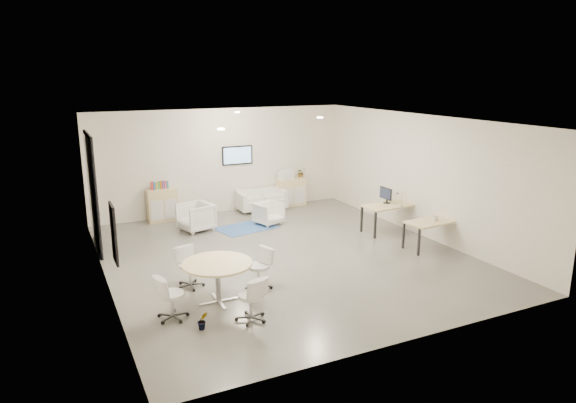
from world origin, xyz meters
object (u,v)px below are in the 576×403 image
at_px(armchair_left, 196,216).
at_px(desk_rear, 390,207).
at_px(desk_front, 432,224).
at_px(armchair_right, 269,212).
at_px(round_table, 218,267).
at_px(sideboard_right, 291,192).
at_px(loveseat, 261,201).
at_px(sideboard_left, 162,205).

distance_m(armchair_left, desk_rear, 5.31).
bearing_deg(armchair_left, desk_front, 36.01).
height_order(armchair_right, desk_rear, desk_rear).
xyz_separation_m(armchair_left, round_table, (-0.89, -4.67, 0.29)).
distance_m(sideboard_right, loveseat, 1.15).
xyz_separation_m(loveseat, round_table, (-3.35, -5.90, 0.41)).
xyz_separation_m(sideboard_right, loveseat, (-1.13, -0.14, -0.15)).
distance_m(armchair_left, desk_front, 6.26).
bearing_deg(round_table, loveseat, 60.43).
relative_size(sideboard_left, armchair_left, 1.14).
bearing_deg(sideboard_left, sideboard_right, 0.00).
bearing_deg(armchair_right, desk_front, -70.43).
xyz_separation_m(sideboard_left, round_table, (-0.27, -6.04, 0.24)).
bearing_deg(loveseat, desk_rear, -57.31).
height_order(armchair_left, desk_rear, armchair_left).
height_order(sideboard_left, desk_front, sideboard_left).
distance_m(loveseat, round_table, 6.79).
relative_size(loveseat, armchair_left, 1.81).
bearing_deg(sideboard_left, loveseat, -2.56).
relative_size(loveseat, desk_front, 1.08).
height_order(sideboard_left, round_table, sideboard_left).
bearing_deg(armchair_right, round_table, -141.80).
bearing_deg(desk_front, desk_rear, 88.78).
bearing_deg(desk_rear, desk_front, -90.61).
relative_size(loveseat, armchair_right, 2.17).
distance_m(sideboard_right, armchair_left, 3.84).
bearing_deg(armchair_right, loveseat, 57.16).
relative_size(desk_front, round_table, 1.08).
bearing_deg(armchair_left, round_table, -25.37).
relative_size(loveseat, desk_rear, 0.99).
bearing_deg(desk_front, loveseat, 109.24).
xyz_separation_m(sideboard_right, desk_front, (1.25, -5.34, 0.18)).
xyz_separation_m(sideboard_right, armchair_right, (-1.54, -1.68, -0.10)).
bearing_deg(loveseat, armchair_left, -152.70).
distance_m(sideboard_left, round_table, 6.05).
relative_size(sideboard_left, desk_front, 0.68).
height_order(armchair_left, round_table, armchair_left).
height_order(armchair_left, armchair_right, armchair_left).
xyz_separation_m(loveseat, armchair_left, (-2.46, -1.23, 0.11)).
distance_m(armchair_left, round_table, 4.76).
bearing_deg(desk_rear, armchair_right, 137.36).
bearing_deg(sideboard_left, desk_front, -44.40).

